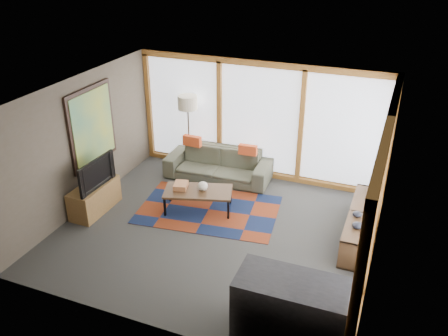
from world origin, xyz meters
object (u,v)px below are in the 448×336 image
at_px(sofa, 218,164).
at_px(bookshelf, 359,224).
at_px(bar_counter, 293,312).
at_px(television, 93,173).
at_px(floor_lamp, 189,133).
at_px(tv_console, 95,198).
at_px(coffee_table, 198,200).

distance_m(sofa, bookshelf, 3.39).
bearing_deg(bar_counter, television, 157.17).
relative_size(bookshelf, television, 2.06).
height_order(television, bar_counter, television).
bearing_deg(floor_lamp, tv_console, -110.17).
xyz_separation_m(floor_lamp, television, (-0.84, -2.44, -0.01)).
bearing_deg(tv_console, sofa, 51.51).
xyz_separation_m(sofa, television, (-1.66, -2.18, 0.52)).
relative_size(floor_lamp, coffee_table, 1.33).
bearing_deg(tv_console, floor_lamp, 69.83).
distance_m(floor_lamp, tv_console, 2.64).
height_order(coffee_table, bar_counter, bar_counter).
xyz_separation_m(coffee_table, bar_counter, (2.54, -2.56, 0.27)).
bearing_deg(bookshelf, bar_counter, -100.12).
bearing_deg(sofa, coffee_table, -86.68).
relative_size(coffee_table, tv_console, 1.16).
height_order(floor_lamp, television, floor_lamp).
height_order(bookshelf, bar_counter, bar_counter).
bearing_deg(bar_counter, tv_console, 157.12).
distance_m(tv_console, bar_counter, 4.76).
distance_m(floor_lamp, television, 2.58).
distance_m(floor_lamp, bar_counter, 5.50).
xyz_separation_m(floor_lamp, bar_counter, (3.51, -4.22, -0.38)).
relative_size(tv_console, bar_counter, 0.74).
xyz_separation_m(bookshelf, bar_counter, (-0.50, -2.77, 0.22)).
bearing_deg(floor_lamp, bar_counter, -50.22).
bearing_deg(coffee_table, bar_counter, -45.31).
relative_size(floor_lamp, television, 1.70).
xyz_separation_m(tv_console, television, (0.05, -0.03, 0.57)).
height_order(bookshelf, tv_console, tv_console).
height_order(coffee_table, bookshelf, bookshelf).
xyz_separation_m(coffee_table, bookshelf, (3.03, 0.21, 0.04)).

